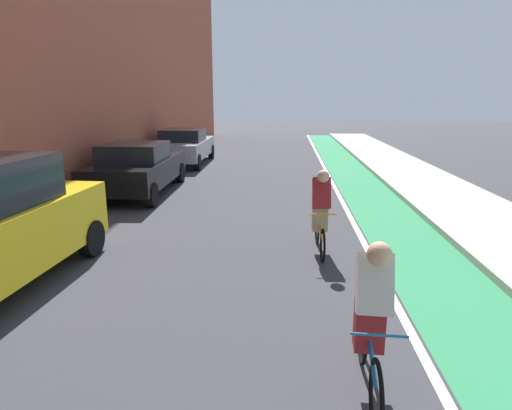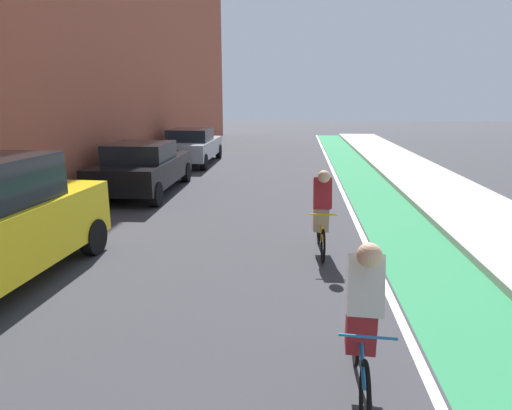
{
  "view_description": "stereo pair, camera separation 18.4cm",
  "coord_description": "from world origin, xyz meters",
  "px_view_note": "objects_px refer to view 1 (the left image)",
  "views": [
    {
      "loc": [
        1.14,
        6.07,
        2.8
      ],
      "look_at": [
        0.63,
        13.12,
        1.05
      ],
      "focal_mm": 30.22,
      "sensor_mm": 36.0,
      "label": 1
    },
    {
      "loc": [
        1.32,
        6.08,
        2.8
      ],
      "look_at": [
        0.63,
        13.12,
        1.05
      ],
      "focal_mm": 30.22,
      "sensor_mm": 36.0,
      "label": 2
    }
  ],
  "objects_px": {
    "parked_sedan_silver": "(184,146)",
    "cyclist_far": "(321,210)",
    "parked_sedan_black": "(137,167)",
    "cyclist_trailing": "(371,317)"
  },
  "relations": [
    {
      "from": "parked_sedan_silver",
      "to": "cyclist_far",
      "type": "bearing_deg",
      "value": -64.77
    },
    {
      "from": "parked_sedan_black",
      "to": "parked_sedan_silver",
      "type": "bearing_deg",
      "value": 90.0
    },
    {
      "from": "parked_sedan_black",
      "to": "cyclist_far",
      "type": "bearing_deg",
      "value": -43.24
    },
    {
      "from": "parked_sedan_black",
      "to": "cyclist_far",
      "type": "relative_size",
      "value": 2.84
    },
    {
      "from": "parked_sedan_black",
      "to": "parked_sedan_silver",
      "type": "xyz_separation_m",
      "value": [
        -0.0,
        6.05,
        0.0
      ]
    },
    {
      "from": "cyclist_far",
      "to": "parked_sedan_silver",
      "type": "bearing_deg",
      "value": 115.23
    },
    {
      "from": "parked_sedan_black",
      "to": "cyclist_trailing",
      "type": "distance_m",
      "value": 10.27
    },
    {
      "from": "cyclist_trailing",
      "to": "parked_sedan_silver",
      "type": "bearing_deg",
      "value": 109.67
    },
    {
      "from": "parked_sedan_black",
      "to": "cyclist_trailing",
      "type": "height_order",
      "value": "cyclist_trailing"
    },
    {
      "from": "parked_sedan_black",
      "to": "parked_sedan_silver",
      "type": "relative_size",
      "value": 0.99
    }
  ]
}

